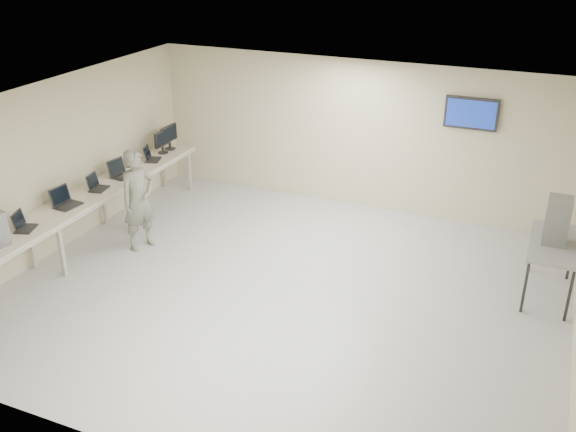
% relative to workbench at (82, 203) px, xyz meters
% --- Properties ---
extents(room, '(8.01, 7.01, 2.81)m').
position_rel_workbench_xyz_m(room, '(3.62, 0.06, 0.58)').
color(room, '#BDBDBD').
rests_on(room, ground).
extents(workbench, '(0.76, 6.00, 0.90)m').
position_rel_workbench_xyz_m(workbench, '(0.00, 0.00, 0.00)').
color(workbench, beige).
rests_on(workbench, ground).
extents(laptop_0, '(0.37, 0.39, 0.26)m').
position_rel_workbench_xyz_m(laptop_0, '(-0.03, -1.24, 0.14)').
color(laptop_0, black).
rests_on(laptop_0, workbench).
extents(laptop_1, '(0.36, 0.42, 0.31)m').
position_rel_workbench_xyz_m(laptop_1, '(-0.04, -0.33, 0.15)').
color(laptop_1, black).
rests_on(laptop_1, workbench).
extents(laptop_2, '(0.33, 0.37, 0.26)m').
position_rel_workbench_xyz_m(laptop_2, '(-0.02, 0.43, 0.14)').
color(laptop_2, black).
rests_on(laptop_2, workbench).
extents(laptop_3, '(0.37, 0.43, 0.31)m').
position_rel_workbench_xyz_m(laptop_3, '(-0.02, 1.09, 0.15)').
color(laptop_3, black).
rests_on(laptop_3, workbench).
extents(laptop_4, '(0.38, 0.40, 0.27)m').
position_rel_workbench_xyz_m(laptop_4, '(-0.00, 2.00, 0.14)').
color(laptop_4, black).
rests_on(laptop_4, workbench).
extents(monitor_near, '(0.20, 0.45, 0.44)m').
position_rel_workbench_xyz_m(monitor_near, '(-0.01, 2.43, 0.34)').
color(monitor_near, black).
rests_on(monitor_near, workbench).
extents(monitor_far, '(0.21, 0.48, 0.48)m').
position_rel_workbench_xyz_m(monitor_far, '(-0.01, 2.69, 0.36)').
color(monitor_far, black).
rests_on(monitor_far, workbench).
extents(soldier, '(0.60, 0.73, 1.71)m').
position_rel_workbench_xyz_m(soldier, '(0.84, 0.39, 0.03)').
color(soldier, '#646653').
rests_on(soldier, ground).
extents(side_table, '(0.67, 1.44, 0.86)m').
position_rel_workbench_xyz_m(side_table, '(7.19, 1.43, -0.04)').
color(side_table, gray).
rests_on(side_table, ground).
extents(storage_bins, '(0.32, 0.36, 0.68)m').
position_rel_workbench_xyz_m(storage_bins, '(7.17, 1.43, 0.38)').
color(storage_bins, gray).
rests_on(storage_bins, side_table).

